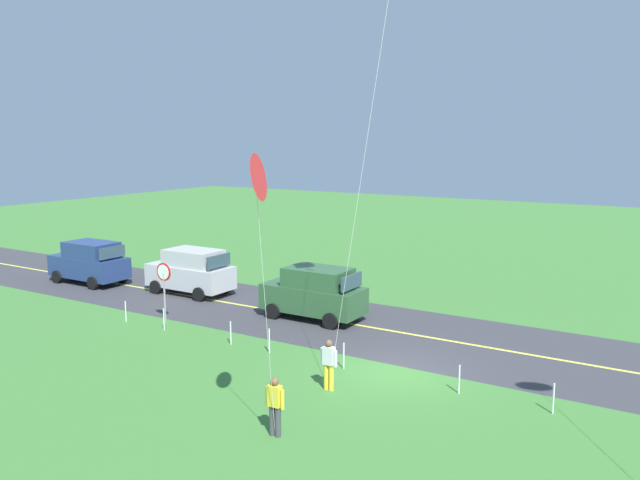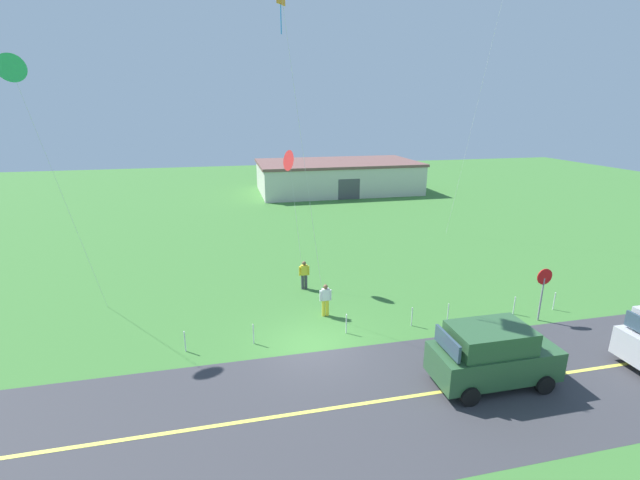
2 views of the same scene
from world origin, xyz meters
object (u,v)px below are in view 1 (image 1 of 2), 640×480
object	(u,v)px
car_suv_foreground	(315,292)
car_parked_east_near	(191,271)
stop_sign	(164,281)
kite_blue_mid	(256,179)
person_adult_near	(329,363)
person_adult_companion	(275,404)
car_parked_east_far	(90,262)

from	to	relation	value
car_suv_foreground	car_parked_east_near	world-z (taller)	same
car_suv_foreground	car_parked_east_near	size ratio (longest dim) A/B	1.00
stop_sign	car_parked_east_near	bearing A→B (deg)	-59.71
kite_blue_mid	car_parked_east_near	bearing A→B (deg)	-41.93
car_suv_foreground	person_adult_near	world-z (taller)	car_suv_foreground
person_adult_near	kite_blue_mid	distance (m)	7.58
car_suv_foreground	stop_sign	world-z (taller)	stop_sign
person_adult_companion	kite_blue_mid	world-z (taller)	kite_blue_mid
car_parked_east_far	person_adult_companion	distance (m)	20.90
person_adult_near	person_adult_companion	bearing A→B (deg)	-163.93
car_parked_east_far	kite_blue_mid	xyz separation A→B (m)	(-19.20, 10.57, 5.64)
car_suv_foreground	kite_blue_mid	distance (m)	13.52
car_suv_foreground	stop_sign	size ratio (longest dim) A/B	1.72
stop_sign	kite_blue_mid	xyz separation A→B (m)	(-10.41, 7.27, 4.99)
car_suv_foreground	person_adult_companion	bearing A→B (deg)	116.62
stop_sign	person_adult_near	size ratio (longest dim) A/B	1.60
car_parked_east_far	person_adult_near	world-z (taller)	car_parked_east_far
car_parked_east_far	person_adult_companion	bearing A→B (deg)	153.63
car_suv_foreground	car_parked_east_far	distance (m)	13.84
car_suv_foreground	car_parked_east_far	size ratio (longest dim) A/B	1.00
car_parked_east_far	stop_sign	xyz separation A→B (m)	(-8.79, 3.29, 0.65)
car_suv_foreground	person_adult_near	bearing A→B (deg)	125.20
car_parked_east_far	person_adult_companion	world-z (taller)	car_parked_east_far
car_parked_east_near	car_parked_east_far	world-z (taller)	same
car_suv_foreground	person_adult_near	size ratio (longest dim) A/B	2.75
stop_sign	person_adult_companion	distance (m)	11.64
car_suv_foreground	car_parked_east_near	distance (m)	7.61
car_suv_foreground	kite_blue_mid	xyz separation A→B (m)	(-5.37, 11.06, 5.64)
car_suv_foreground	stop_sign	bearing A→B (deg)	36.92
car_parked_east_near	stop_sign	size ratio (longest dim) A/B	1.72
car_parked_east_far	kite_blue_mid	distance (m)	22.63
car_suv_foreground	person_adult_companion	distance (m)	10.94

